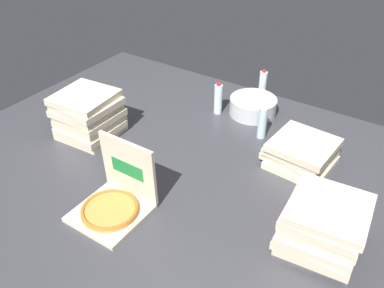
{
  "coord_description": "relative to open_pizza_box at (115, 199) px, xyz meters",
  "views": [
    {
      "loc": [
        1.05,
        -1.56,
        1.55
      ],
      "look_at": [
        -0.05,
        0.1,
        0.14
      ],
      "focal_mm": 37.67,
      "sensor_mm": 36.0,
      "label": 1
    }
  ],
  "objects": [
    {
      "name": "ground_plane",
      "position": [
        0.16,
        0.47,
        -0.09
      ],
      "size": [
        3.2,
        2.4,
        0.02
      ],
      "primitive_type": "cube",
      "color": "#38383D"
    },
    {
      "name": "water_bottle_1",
      "position": [
        0.35,
        1.07,
        0.04
      ],
      "size": [
        0.06,
        0.06,
        0.24
      ],
      "color": "silver",
      "rests_on": "ground_plane"
    },
    {
      "name": "pizza_stack_right_far",
      "position": [
        -0.64,
        0.45,
        0.08
      ],
      "size": [
        0.39,
        0.38,
        0.31
      ],
      "color": "beige",
      "rests_on": "ground_plane"
    },
    {
      "name": "ice_bucket",
      "position": [
        0.16,
        1.32,
        -0.01
      ],
      "size": [
        0.34,
        0.34,
        0.12
      ],
      "primitive_type": "cylinder",
      "color": "#B7BABF",
      "rests_on": "ground_plane"
    },
    {
      "name": "open_pizza_box",
      "position": [
        0.0,
        0.0,
        0.0
      ],
      "size": [
        0.36,
        0.37,
        0.38
      ],
      "color": "beige",
      "rests_on": "ground_plane"
    },
    {
      "name": "pizza_stack_right_mid",
      "position": [
        0.99,
        0.36,
        0.06
      ],
      "size": [
        0.4,
        0.41,
        0.26
      ],
      "color": "beige",
      "rests_on": "ground_plane"
    },
    {
      "name": "pizza_stack_right_near",
      "position": [
        0.68,
        0.92,
        0.01
      ],
      "size": [
        0.41,
        0.41,
        0.18
      ],
      "color": "beige",
      "rests_on": "ground_plane"
    },
    {
      "name": "water_bottle_2",
      "position": [
        0.11,
        1.57,
        0.04
      ],
      "size": [
        0.06,
        0.06,
        0.24
      ],
      "color": "silver",
      "rests_on": "ground_plane"
    },
    {
      "name": "water_bottle_0",
      "position": [
        -0.07,
        1.18,
        0.04
      ],
      "size": [
        0.06,
        0.06,
        0.24
      ],
      "color": "silver",
      "rests_on": "ground_plane"
    }
  ]
}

